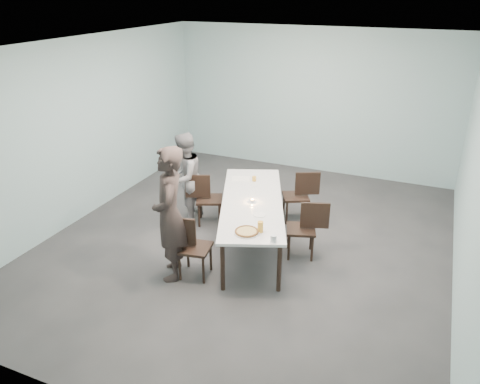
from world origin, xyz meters
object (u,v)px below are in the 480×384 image
at_px(chair_near_left, 189,243).
at_px(amber_tumbler, 254,179).
at_px(diner_near, 170,214).
at_px(beer_glass, 260,227).
at_px(water_tumbler, 274,238).
at_px(side_plate, 260,215).
at_px(diner_far, 184,178).
at_px(tealight, 252,201).
at_px(chair_near_right, 307,225).
at_px(chair_far_right, 301,193).
at_px(table, 252,204).
at_px(chair_far_left, 205,196).
at_px(pizza, 247,232).

height_order(chair_near_left, amber_tumbler, chair_near_left).
relative_size(diner_near, beer_glass, 12.57).
bearing_deg(water_tumbler, side_plate, 124.36).
relative_size(diner_far, tealight, 27.45).
distance_m(chair_near_right, beer_glass, 1.02).
relative_size(diner_far, beer_glass, 10.25).
bearing_deg(diner_far, tealight, 75.46).
bearing_deg(beer_glass, tealight, 118.44).
bearing_deg(chair_near_left, diner_far, 111.58).
xyz_separation_m(diner_near, tealight, (0.72, 1.17, -0.17)).
xyz_separation_m(chair_far_right, diner_near, (-1.14, -2.33, 0.44)).
bearing_deg(chair_far_right, diner_near, 37.53).
height_order(table, beer_glass, beer_glass).
distance_m(beer_glass, tealight, 0.93).
bearing_deg(chair_far_left, chair_near_right, -33.82).
height_order(side_plate, amber_tumbler, amber_tumbler).
bearing_deg(chair_far_left, amber_tumbler, 2.91).
bearing_deg(water_tumbler, amber_tumbler, 118.59).
bearing_deg(beer_glass, chair_near_right, 65.53).
bearing_deg(pizza, water_tumbler, -10.43).
height_order(diner_far, amber_tumbler, diner_far).
bearing_deg(chair_near_right, beer_glass, 47.25).
xyz_separation_m(chair_far_left, side_plate, (1.28, -0.77, 0.25)).
height_order(diner_near, amber_tumbler, diner_near).
xyz_separation_m(table, amber_tumbler, (-0.26, 0.73, 0.10)).
xyz_separation_m(chair_near_right, beer_glass, (-0.40, -0.88, 0.32)).
distance_m(diner_near, water_tumbler, 1.42).
distance_m(chair_near_right, water_tumbler, 1.10).
bearing_deg(water_tumbler, chair_near_right, 81.55).
bearing_deg(chair_near_left, table, 57.11).
height_order(chair_far_right, side_plate, chair_far_right).
xyz_separation_m(water_tumbler, amber_tumbler, (-0.96, 1.77, -0.01)).
bearing_deg(chair_far_left, water_tumbler, -62.43).
relative_size(chair_far_left, side_plate, 4.83).
relative_size(chair_near_left, amber_tumbler, 10.88).
bearing_deg(chair_near_left, beer_glass, 5.44).
bearing_deg(table, amber_tumbler, 109.28).
relative_size(water_tumbler, tealight, 1.61).
distance_m(chair_far_left, pizza, 1.88).
bearing_deg(chair_far_left, diner_far, 157.39).
distance_m(chair_near_left, diner_far, 1.75).
bearing_deg(tealight, chair_near_left, -115.14).
xyz_separation_m(diner_near, pizza, (1.00, 0.26, -0.17)).
xyz_separation_m(side_plate, water_tumbler, (0.43, -0.63, 0.04)).
xyz_separation_m(chair_far_left, beer_glass, (1.47, -1.23, 0.32)).
bearing_deg(tealight, side_plate, -54.39).
height_order(diner_far, tealight, diner_far).
distance_m(chair_far_right, diner_far, 1.99).
height_order(diner_near, pizza, diner_near).
bearing_deg(table, tealight, -66.99).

